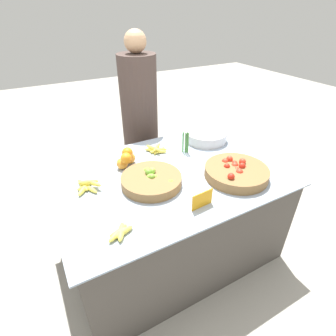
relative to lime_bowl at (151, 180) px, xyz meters
name	(u,v)px	position (x,y,z in m)	size (l,w,h in m)	color
ground_plane	(168,245)	(0.15, 0.05, -0.76)	(12.00, 12.00, 0.00)	#A39E93
market_table	(168,213)	(0.15, 0.05, -0.40)	(1.56, 1.11, 0.73)	#4C4742
lime_bowl	(151,180)	(0.00, 0.00, 0.00)	(0.40, 0.40, 0.10)	olive
tomato_basket	(236,172)	(0.55, -0.20, 0.00)	(0.43, 0.43, 0.11)	olive
orange_pile	(126,159)	(-0.06, 0.29, 0.03)	(0.16, 0.16, 0.14)	orange
metal_bowl	(206,136)	(0.70, 0.37, 0.01)	(0.36, 0.36, 0.08)	silver
price_sign	(202,200)	(0.16, -0.35, 0.02)	(0.15, 0.02, 0.11)	orange
veg_bundle	(186,143)	(0.43, 0.26, 0.05)	(0.04, 0.04, 0.17)	#428438
banana_bunch_front_left	(121,232)	(-0.33, -0.33, -0.02)	(0.16, 0.14, 0.04)	#EFDB4C
banana_bunch_back_center	(87,186)	(-0.38, 0.16, -0.01)	(0.17, 0.20, 0.06)	#EFDB4C
banana_bunch_middle_left	(157,150)	(0.23, 0.38, -0.01)	(0.17, 0.15, 0.05)	#EFDB4C
vendor_person	(140,126)	(0.33, 0.95, -0.04)	(0.34, 0.34, 1.57)	#473833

